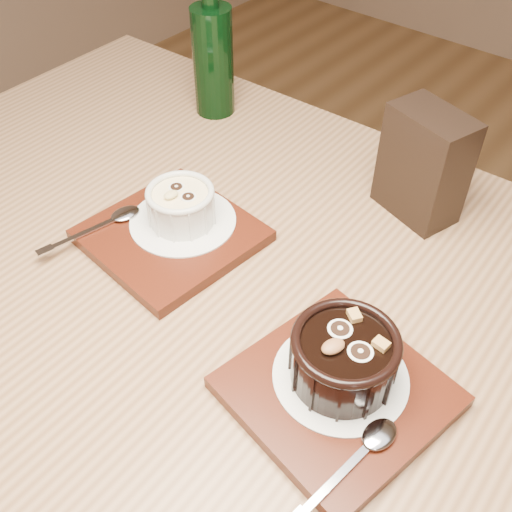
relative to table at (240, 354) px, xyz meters
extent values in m
cube|color=brown|center=(0.00, 0.00, 0.07)|extent=(1.23, 0.84, 0.04)
cylinder|color=brown|center=(-0.56, 0.33, -0.30)|extent=(0.06, 0.06, 0.71)
cube|color=#4A190C|center=(-0.13, 0.03, 0.10)|extent=(0.20, 0.20, 0.01)
cylinder|color=white|center=(-0.13, 0.05, 0.11)|extent=(0.13, 0.13, 0.00)
cylinder|color=silver|center=(-0.13, 0.05, 0.13)|extent=(0.08, 0.08, 0.04)
cylinder|color=#FDDE9A|center=(-0.13, 0.05, 0.15)|extent=(0.07, 0.07, 0.00)
torus|color=silver|center=(-0.13, 0.05, 0.15)|extent=(0.08, 0.08, 0.01)
cylinder|color=black|center=(-0.14, 0.05, 0.15)|extent=(0.02, 0.02, 0.00)
cylinder|color=black|center=(-0.12, 0.05, 0.15)|extent=(0.02, 0.02, 0.00)
ellipsoid|color=#D4BE7C|center=(-0.13, 0.04, 0.15)|extent=(0.02, 0.02, 0.01)
cube|color=#4A190C|center=(0.15, -0.03, 0.10)|extent=(0.21, 0.21, 0.01)
cylinder|color=white|center=(0.14, -0.02, 0.11)|extent=(0.13, 0.13, 0.00)
cylinder|color=black|center=(0.14, -0.02, 0.13)|extent=(0.10, 0.10, 0.05)
cylinder|color=black|center=(0.14, -0.02, 0.16)|extent=(0.08, 0.08, 0.00)
torus|color=black|center=(0.14, -0.02, 0.16)|extent=(0.10, 0.10, 0.01)
cylinder|color=black|center=(0.13, -0.01, 0.16)|extent=(0.02, 0.02, 0.00)
cylinder|color=black|center=(0.16, -0.02, 0.16)|extent=(0.02, 0.02, 0.00)
ellipsoid|color=brown|center=(0.14, -0.03, 0.16)|extent=(0.02, 0.03, 0.01)
cube|color=#9F6B34|center=(0.13, 0.01, 0.16)|extent=(0.02, 0.02, 0.01)
cube|color=#9F6B34|center=(0.17, 0.00, 0.16)|extent=(0.01, 0.01, 0.01)
cube|color=black|center=(0.07, 0.27, 0.16)|extent=(0.11, 0.09, 0.14)
cylinder|color=black|center=(-0.30, 0.28, 0.17)|extent=(0.06, 0.06, 0.16)
camera|label=1|loc=(0.29, -0.32, 0.59)|focal=42.00mm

